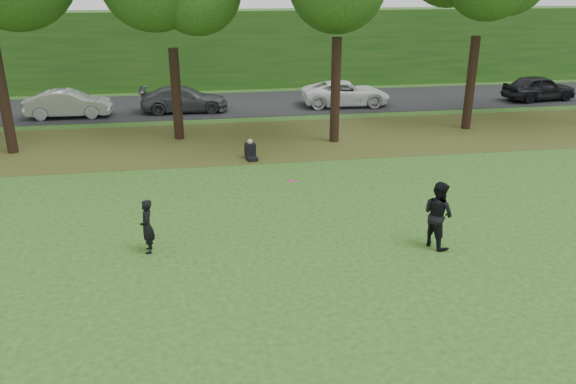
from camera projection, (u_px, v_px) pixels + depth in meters
The scene contains 9 objects.
ground at pixel (294, 284), 13.77m from camera, with size 120.00×120.00×0.00m, color #244816.
leaf_litter at pixel (246, 141), 25.75m from camera, with size 60.00×7.00×0.01m, color #4F451C.
street at pixel (233, 104), 33.11m from camera, with size 70.00×7.00×0.02m, color black.
far_hedge at pixel (226, 49), 37.75m from camera, with size 70.00×3.00×5.00m, color #1B4D16.
player_left at pixel (147, 226), 15.13m from camera, with size 0.55×0.36×1.51m, color black.
player_right at pixel (438, 214), 15.41m from camera, with size 0.92×0.72×1.90m, color black.
parked_cars at pixel (250, 97), 31.54m from camera, with size 39.89×2.83×1.50m.
frisbee at pixel (292, 181), 14.59m from camera, with size 0.38×0.37×0.12m.
seated_person at pixel (251, 152), 23.10m from camera, with size 0.50×0.78×0.83m.
Camera 1 is at (-2.07, -11.86, 7.06)m, focal length 35.00 mm.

